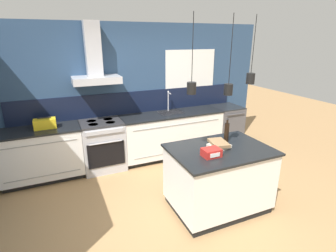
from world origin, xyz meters
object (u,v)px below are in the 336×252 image
(oven_range, at_px, (103,145))
(dishwasher, at_px, (225,126))
(bottle_on_island, at_px, (227,132))
(book_stack, at_px, (219,144))
(yellow_toolbox, at_px, (45,124))
(red_supply_box, at_px, (211,152))

(oven_range, distance_m, dishwasher, 2.71)
(bottle_on_island, distance_m, book_stack, 0.26)
(yellow_toolbox, bearing_deg, book_stack, -39.81)
(oven_range, height_order, yellow_toolbox, yellow_toolbox)
(bottle_on_island, xyz_separation_m, yellow_toolbox, (-2.38, 1.68, -0.07))
(book_stack, distance_m, yellow_toolbox, 2.83)
(bottle_on_island, distance_m, red_supply_box, 0.58)
(oven_range, relative_size, dishwasher, 1.00)
(book_stack, bearing_deg, dishwasher, 51.56)
(oven_range, distance_m, bottle_on_island, 2.32)
(oven_range, bearing_deg, book_stack, -54.84)
(oven_range, bearing_deg, red_supply_box, -63.14)
(red_supply_box, bearing_deg, yellow_toolbox, 133.58)
(bottle_on_island, height_order, yellow_toolbox, bottle_on_island)
(oven_range, relative_size, book_stack, 2.69)
(dishwasher, height_order, yellow_toolbox, yellow_toolbox)
(bottle_on_island, relative_size, yellow_toolbox, 1.01)
(bottle_on_island, bearing_deg, yellow_toolbox, 144.72)
(dishwasher, xyz_separation_m, book_stack, (-1.44, -1.81, 0.50))
(dishwasher, bearing_deg, book_stack, -128.44)
(yellow_toolbox, bearing_deg, dishwasher, -0.00)
(bottle_on_island, xyz_separation_m, red_supply_box, (-0.46, -0.33, -0.09))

